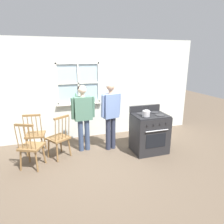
{
  "coord_description": "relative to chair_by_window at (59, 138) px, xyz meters",
  "views": [
    {
      "loc": [
        -1.0,
        -4.0,
        2.24
      ],
      "look_at": [
        0.34,
        0.22,
        1.0
      ],
      "focal_mm": 32.0,
      "sensor_mm": 36.0,
      "label": 1
    }
  ],
  "objects": [
    {
      "name": "potted_plant",
      "position": [
        0.54,
        0.98,
        0.65
      ],
      "size": [
        0.12,
        0.12,
        0.32
      ],
      "color": "#42474C",
      "rests_on": "wall_back"
    },
    {
      "name": "chair_center_cluster",
      "position": [
        -0.52,
        0.37,
        0.0
      ],
      "size": [
        0.47,
        0.45,
        1.01
      ],
      "rotation": [
        0.0,
        0.0,
        3.01
      ],
      "color": "olive",
      "rests_on": "ground_plane"
    },
    {
      "name": "wall_back",
      "position": [
        0.9,
        1.07,
        0.88
      ],
      "size": [
        6.4,
        0.16,
        2.7
      ],
      "color": "silver",
      "rests_on": "ground_plane"
    },
    {
      "name": "person_elderly_left",
      "position": [
        0.6,
        0.19,
        0.52
      ],
      "size": [
        0.57,
        0.24,
        1.61
      ],
      "rotation": [
        0.0,
        0.0,
        0.06
      ],
      "color": "#384766",
      "rests_on": "ground_plane"
    },
    {
      "name": "ground_plane",
      "position": [
        0.88,
        -0.33,
        -0.46
      ],
      "size": [
        16.0,
        16.0,
        0.0
      ],
      "primitive_type": "plane",
      "color": "brown"
    },
    {
      "name": "chair_by_window",
      "position": [
        0.0,
        0.0,
        0.0
      ],
      "size": [
        0.57,
        0.57,
        1.01
      ],
      "rotation": [
        0.0,
        0.0,
        -2.56
      ],
      "color": "olive",
      "rests_on": "ground_plane"
    },
    {
      "name": "stove",
      "position": [
        2.08,
        -0.33,
        0.01
      ],
      "size": [
        0.8,
        0.68,
        1.08
      ],
      "color": "#232326",
      "rests_on": "ground_plane"
    },
    {
      "name": "kettle",
      "position": [
        1.91,
        -0.46,
        0.56
      ],
      "size": [
        0.21,
        0.17,
        0.25
      ],
      "color": "#B7B7BC",
      "rests_on": "stove"
    },
    {
      "name": "person_teen_center",
      "position": [
        1.23,
        0.06,
        0.53
      ],
      "size": [
        0.53,
        0.29,
        1.65
      ],
      "rotation": [
        0.0,
        0.0,
        0.23
      ],
      "color": "#2D3347",
      "rests_on": "ground_plane"
    },
    {
      "name": "chair_near_wall",
      "position": [
        -0.57,
        -0.29,
        0.0
      ],
      "size": [
        0.55,
        0.54,
        1.01
      ],
      "rotation": [
        0.0,
        0.0,
        2.7
      ],
      "color": "olive",
      "rests_on": "ground_plane"
    }
  ]
}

